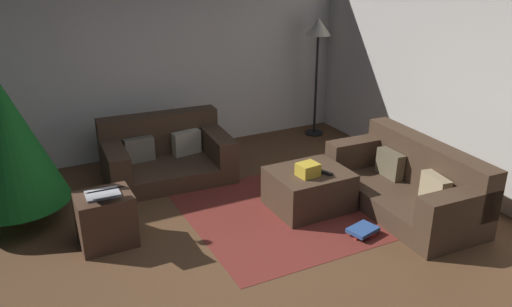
# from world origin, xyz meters

# --- Properties ---
(ground_plane) EXTENTS (6.40, 6.40, 0.00)m
(ground_plane) POSITION_xyz_m (0.00, 0.00, 0.00)
(ground_plane) COLOR brown
(rear_partition) EXTENTS (6.40, 0.12, 2.60)m
(rear_partition) POSITION_xyz_m (0.00, 3.14, 1.30)
(rear_partition) COLOR silver
(rear_partition) RESTS_ON ground_plane
(corner_partition) EXTENTS (0.12, 6.40, 2.60)m
(corner_partition) POSITION_xyz_m (3.14, 0.00, 1.30)
(corner_partition) COLOR silver
(corner_partition) RESTS_ON ground_plane
(couch_left) EXTENTS (1.56, 1.08, 0.73)m
(couch_left) POSITION_xyz_m (0.15, 2.26, 0.27)
(couch_left) COLOR #473323
(couch_left) RESTS_ON ground_plane
(couch_right) EXTENTS (0.93, 1.85, 0.74)m
(couch_right) POSITION_xyz_m (2.25, 0.21, 0.29)
(couch_right) COLOR #473323
(couch_right) RESTS_ON ground_plane
(ottoman) EXTENTS (0.82, 0.70, 0.43)m
(ottoman) POSITION_xyz_m (1.28, 0.72, 0.22)
(ottoman) COLOR #473323
(ottoman) RESTS_ON ground_plane
(gift_box) EXTENTS (0.23, 0.20, 0.14)m
(gift_box) POSITION_xyz_m (1.20, 0.63, 0.50)
(gift_box) COLOR gold
(gift_box) RESTS_ON ottoman
(tv_remote) EXTENTS (0.11, 0.17, 0.02)m
(tv_remote) POSITION_xyz_m (1.40, 0.59, 0.44)
(tv_remote) COLOR black
(tv_remote) RESTS_ON ottoman
(christmas_tree) EXTENTS (1.06, 1.06, 1.68)m
(christmas_tree) POSITION_xyz_m (-1.57, 1.75, 0.93)
(christmas_tree) COLOR brown
(christmas_tree) RESTS_ON ground_plane
(side_table) EXTENTS (0.52, 0.44, 0.52)m
(side_table) POSITION_xyz_m (-0.85, 0.97, 0.26)
(side_table) COLOR #4C3323
(side_table) RESTS_ON ground_plane
(laptop) EXTENTS (0.32, 0.40, 0.18)m
(laptop) POSITION_xyz_m (-0.85, 0.91, 0.57)
(laptop) COLOR silver
(laptop) RESTS_ON side_table
(book_stack) EXTENTS (0.33, 0.27, 0.08)m
(book_stack) POSITION_xyz_m (1.44, -0.03, 0.05)
(book_stack) COLOR #B7332D
(book_stack) RESTS_ON ground_plane
(corner_lamp) EXTENTS (0.36, 0.36, 1.73)m
(corner_lamp) POSITION_xyz_m (2.64, 2.70, 1.48)
(corner_lamp) COLOR black
(corner_lamp) RESTS_ON ground_plane
(area_rug) EXTENTS (2.60, 2.00, 0.01)m
(area_rug) POSITION_xyz_m (1.28, 0.72, 0.00)
(area_rug) COLOR maroon
(area_rug) RESTS_ON ground_plane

